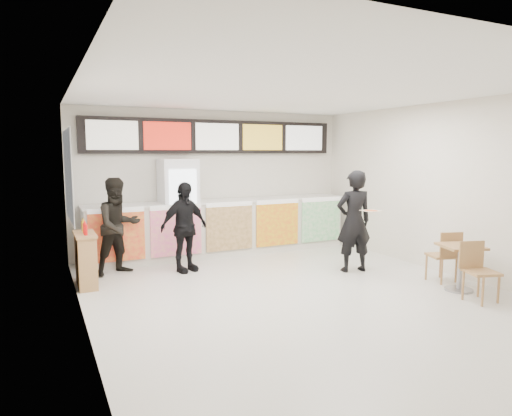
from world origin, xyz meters
TOP-DOWN VIEW (x-y plane):
  - floor at (0.00, 0.00)m, footprint 7.00×7.00m
  - ceiling at (0.00, 0.00)m, footprint 7.00×7.00m
  - wall_back at (0.00, 3.50)m, footprint 6.00×0.00m
  - wall_left at (-3.00, 0.00)m, footprint 0.00×7.00m
  - wall_right at (3.00, 0.00)m, footprint 0.00×7.00m
  - service_counter at (0.00, 3.09)m, footprint 5.56×0.77m
  - menu_board at (0.00, 3.41)m, footprint 5.50×0.14m
  - drinks_fridge at (-0.93, 3.11)m, footprint 0.70×0.67m
  - mirror_panel at (-2.99, 2.45)m, footprint 0.01×2.00m
  - customer_main at (1.60, 0.78)m, footprint 0.73×0.55m
  - customer_left at (-2.21, 2.44)m, footprint 0.99×0.88m
  - customer_mid at (-1.14, 2.08)m, footprint 1.02×0.66m
  - pizza_slice at (1.60, 0.33)m, footprint 0.36×0.36m
  - cafe_table at (2.35, -0.87)m, footprint 0.82×1.51m
  - condiment_ledge at (-2.82, 1.87)m, footprint 0.31×0.77m

SIDE VIEW (x-z plane):
  - floor at x=0.00m, z-range 0.00..0.00m
  - condiment_ledge at x=-2.82m, z-range -0.07..0.95m
  - cafe_table at x=2.35m, z-range 0.07..0.92m
  - service_counter at x=0.00m, z-range 0.00..1.14m
  - customer_mid at x=-1.14m, z-range 0.00..1.61m
  - customer_left at x=-2.21m, z-range 0.00..1.69m
  - customer_main at x=1.60m, z-range 0.00..1.81m
  - drinks_fridge at x=-0.93m, z-range 0.00..2.00m
  - pizza_slice at x=1.60m, z-range 1.15..1.17m
  - wall_back at x=0.00m, z-range -1.50..4.50m
  - wall_left at x=-3.00m, z-range -2.00..5.00m
  - wall_right at x=3.00m, z-range -2.00..5.00m
  - mirror_panel at x=-2.99m, z-range 1.00..2.50m
  - menu_board at x=0.00m, z-range 2.10..2.80m
  - ceiling at x=0.00m, z-range 3.00..3.00m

